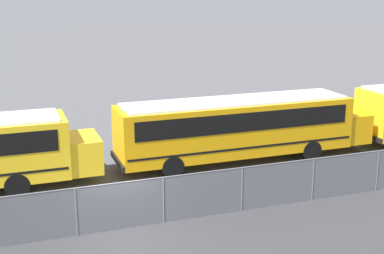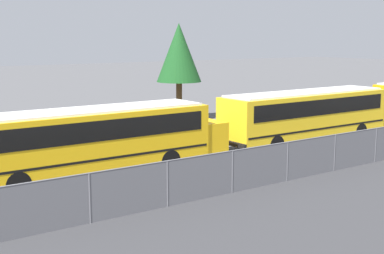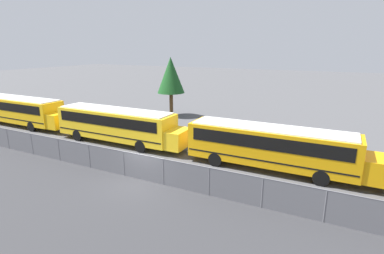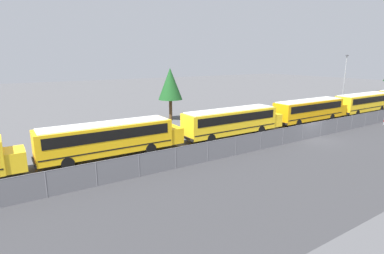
{
  "view_description": "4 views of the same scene",
  "coord_description": "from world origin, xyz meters",
  "views": [
    {
      "loc": [
        -3.43,
        -16.67,
        8.13
      ],
      "look_at": [
        4.64,
        5.8,
        1.76
      ],
      "focal_mm": 50.0,
      "sensor_mm": 36.0,
      "label": 1
    },
    {
      "loc": [
        -29.56,
        -15.65,
        6.04
      ],
      "look_at": [
        -14.83,
        5.18,
        1.75
      ],
      "focal_mm": 50.0,
      "sensor_mm": 36.0,
      "label": 2
    },
    {
      "loc": [
        10.6,
        -14.24,
        8.18
      ],
      "look_at": [
        0.34,
        6.19,
        2.05
      ],
      "focal_mm": 28.0,
      "sensor_mm": 36.0,
      "label": 3
    },
    {
      "loc": [
        -27.3,
        -18.92,
        8.3
      ],
      "look_at": [
        -11.77,
        5.17,
        1.71
      ],
      "focal_mm": 28.0,
      "sensor_mm": 36.0,
      "label": 4
    }
  ],
  "objects": [
    {
      "name": "ground_plane",
      "position": [
        0.0,
        0.0,
        0.0
      ],
      "size": [
        200.0,
        200.0,
        0.0
      ],
      "primitive_type": "plane",
      "color": "#4C4C4F"
    },
    {
      "name": "road_strip",
      "position": [
        0.0,
        -6.0,
        0.0
      ],
      "size": [
        151.44,
        12.0,
        0.01
      ],
      "color": "#333335",
      "rests_on": "ground_plane"
    },
    {
      "name": "fence",
      "position": [
        -0.0,
        -0.0,
        0.88
      ],
      "size": [
        117.51,
        0.07,
        1.72
      ],
      "color": "#9EA0A5",
      "rests_on": "ground_plane"
    },
    {
      "name": "school_bus_2",
      "position": [
        -19.85,
        5.48,
        1.79
      ],
      "size": [
        12.6,
        2.54,
        3.0
      ],
      "color": "yellow",
      "rests_on": "ground_plane"
    },
    {
      "name": "school_bus_3",
      "position": [
        -6.43,
        5.32,
        1.79
      ],
      "size": [
        12.6,
        2.54,
        3.0
      ],
      "color": "yellow",
      "rests_on": "ground_plane"
    },
    {
      "name": "school_bus_4",
      "position": [
        6.91,
        5.34,
        1.79
      ],
      "size": [
        12.6,
        2.54,
        3.0
      ],
      "color": "orange",
      "rests_on": "ground_plane"
    },
    {
      "name": "tree_1",
      "position": [
        -7.8,
        16.75,
        4.91
      ],
      "size": [
        3.26,
        3.26,
        7.07
      ],
      "color": "#51381E",
      "rests_on": "ground_plane"
    }
  ]
}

